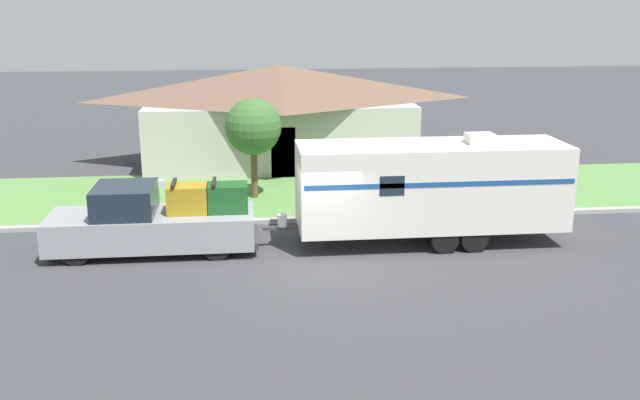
# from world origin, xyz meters

# --- Properties ---
(ground_plane) EXTENTS (120.00, 120.00, 0.00)m
(ground_plane) POSITION_xyz_m (0.00, 0.00, 0.00)
(ground_plane) COLOR #38383D
(curb_strip) EXTENTS (80.00, 0.30, 0.14)m
(curb_strip) POSITION_xyz_m (0.00, 3.75, 0.07)
(curb_strip) COLOR #999993
(curb_strip) RESTS_ON ground_plane
(lawn_strip) EXTENTS (80.00, 7.00, 0.03)m
(lawn_strip) POSITION_xyz_m (0.00, 7.40, 0.01)
(lawn_strip) COLOR #568442
(lawn_strip) RESTS_ON ground_plane
(house_across_street) EXTENTS (12.28, 6.49, 4.36)m
(house_across_street) POSITION_xyz_m (-0.31, 12.90, 2.26)
(house_across_street) COLOR #B2B2A8
(house_across_street) RESTS_ON ground_plane
(pickup_truck) EXTENTS (5.93, 2.07, 2.07)m
(pickup_truck) POSITION_xyz_m (-4.53, 1.33, 0.90)
(pickup_truck) COLOR black
(pickup_truck) RESTS_ON ground_plane
(travel_trailer) EXTENTS (8.92, 2.34, 3.27)m
(travel_trailer) POSITION_xyz_m (3.57, 1.33, 1.75)
(travel_trailer) COLOR black
(travel_trailer) RESTS_ON ground_plane
(mailbox) EXTENTS (0.48, 0.20, 1.39)m
(mailbox) POSITION_xyz_m (-4.74, 4.35, 1.06)
(mailbox) COLOR brown
(mailbox) RESTS_ON ground_plane
(tree_in_yard) EXTENTS (2.03, 2.03, 3.67)m
(tree_in_yard) POSITION_xyz_m (-1.55, 6.91, 2.63)
(tree_in_yard) COLOR brown
(tree_in_yard) RESTS_ON ground_plane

